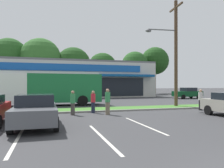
{
  "coord_description": "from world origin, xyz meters",
  "views": [
    {
      "loc": [
        -4.53,
        -2.85,
        1.98
      ],
      "look_at": [
        1.67,
        18.1,
        2.1
      ],
      "focal_mm": 34.88,
      "sensor_mm": 36.0,
      "label": 1
    }
  ],
  "objects_px": {
    "utility_pole": "(174,50)",
    "car_5": "(188,93)",
    "pedestrian_near_bench": "(73,103)",
    "pedestrian_by_pole": "(201,100)",
    "pedestrian_far": "(108,102)",
    "pedestrian_mid": "(93,102)",
    "car_1": "(36,110)",
    "bus_stop_bench": "(33,108)",
    "city_bus": "(35,87)"
  },
  "relations": [
    {
      "from": "city_bus",
      "to": "pedestrian_by_pole",
      "type": "bearing_deg",
      "value": 149.97
    },
    {
      "from": "car_1",
      "to": "pedestrian_near_bench",
      "type": "distance_m",
      "value": 4.22
    },
    {
      "from": "utility_pole",
      "to": "pedestrian_mid",
      "type": "height_order",
      "value": "utility_pole"
    },
    {
      "from": "pedestrian_by_pole",
      "to": "pedestrian_mid",
      "type": "relative_size",
      "value": 1.04
    },
    {
      "from": "utility_pole",
      "to": "car_5",
      "type": "bearing_deg",
      "value": 49.68
    },
    {
      "from": "car_5",
      "to": "pedestrian_by_pole",
      "type": "bearing_deg",
      "value": 57.9
    },
    {
      "from": "car_5",
      "to": "pedestrian_mid",
      "type": "xyz_separation_m",
      "value": [
        -16.76,
        -12.43,
        -0.02
      ]
    },
    {
      "from": "utility_pole",
      "to": "city_bus",
      "type": "bearing_deg",
      "value": 158.29
    },
    {
      "from": "pedestrian_near_bench",
      "to": "car_5",
      "type": "bearing_deg",
      "value": 126.3
    },
    {
      "from": "pedestrian_near_bench",
      "to": "pedestrian_far",
      "type": "xyz_separation_m",
      "value": [
        2.27,
        -0.48,
        0.06
      ]
    },
    {
      "from": "city_bus",
      "to": "car_5",
      "type": "bearing_deg",
      "value": -164.31
    },
    {
      "from": "car_1",
      "to": "pedestrian_far",
      "type": "xyz_separation_m",
      "value": [
        4.42,
        3.15,
        0.09
      ]
    },
    {
      "from": "pedestrian_by_pole",
      "to": "pedestrian_mid",
      "type": "xyz_separation_m",
      "value": [
        -8.47,
        0.78,
        -0.03
      ]
    },
    {
      "from": "car_5",
      "to": "pedestrian_near_bench",
      "type": "bearing_deg",
      "value": 35.67
    },
    {
      "from": "pedestrian_far",
      "to": "bus_stop_bench",
      "type": "bearing_deg",
      "value": 85.48
    },
    {
      "from": "pedestrian_mid",
      "to": "car_5",
      "type": "bearing_deg",
      "value": -9.05
    },
    {
      "from": "car_1",
      "to": "pedestrian_near_bench",
      "type": "height_order",
      "value": "pedestrian_near_bench"
    },
    {
      "from": "pedestrian_mid",
      "to": "city_bus",
      "type": "bearing_deg",
      "value": 76.69
    },
    {
      "from": "pedestrian_near_bench",
      "to": "pedestrian_far",
      "type": "bearing_deg",
      "value": 78.66
    },
    {
      "from": "pedestrian_mid",
      "to": "pedestrian_near_bench",
      "type": "bearing_deg",
      "value": 158.63
    },
    {
      "from": "city_bus",
      "to": "car_5",
      "type": "height_order",
      "value": "city_bus"
    },
    {
      "from": "car_5",
      "to": "bus_stop_bench",
      "type": "bearing_deg",
      "value": 31.74
    },
    {
      "from": "bus_stop_bench",
      "to": "car_5",
      "type": "height_order",
      "value": "car_5"
    },
    {
      "from": "pedestrian_mid",
      "to": "pedestrian_far",
      "type": "bearing_deg",
      "value": -102.6
    },
    {
      "from": "car_1",
      "to": "pedestrian_far",
      "type": "height_order",
      "value": "pedestrian_far"
    },
    {
      "from": "utility_pole",
      "to": "pedestrian_near_bench",
      "type": "distance_m",
      "value": 10.62
    },
    {
      "from": "bus_stop_bench",
      "to": "pedestrian_by_pole",
      "type": "distance_m",
      "value": 12.5
    },
    {
      "from": "pedestrian_far",
      "to": "pedestrian_near_bench",
      "type": "bearing_deg",
      "value": 82.34
    },
    {
      "from": "city_bus",
      "to": "pedestrian_far",
      "type": "relative_size",
      "value": 7.21
    },
    {
      "from": "bus_stop_bench",
      "to": "car_1",
      "type": "distance_m",
      "value": 3.92
    },
    {
      "from": "pedestrian_mid",
      "to": "pedestrian_far",
      "type": "xyz_separation_m",
      "value": [
        0.75,
        -1.16,
        0.08
      ]
    },
    {
      "from": "utility_pole",
      "to": "pedestrian_by_pole",
      "type": "bearing_deg",
      "value": -76.67
    },
    {
      "from": "bus_stop_bench",
      "to": "city_bus",
      "type": "bearing_deg",
      "value": -88.1
    },
    {
      "from": "utility_pole",
      "to": "pedestrian_mid",
      "type": "distance_m",
      "value": 9.17
    },
    {
      "from": "pedestrian_by_pole",
      "to": "pedestrian_far",
      "type": "relative_size",
      "value": 0.95
    },
    {
      "from": "utility_pole",
      "to": "car_1",
      "type": "relative_size",
      "value": 2.23
    },
    {
      "from": "bus_stop_bench",
      "to": "car_1",
      "type": "xyz_separation_m",
      "value": [
        0.36,
        -3.89,
        0.28
      ]
    },
    {
      "from": "pedestrian_near_bench",
      "to": "city_bus",
      "type": "bearing_deg",
      "value": -159.05
    },
    {
      "from": "utility_pole",
      "to": "car_5",
      "type": "height_order",
      "value": "utility_pole"
    },
    {
      "from": "city_bus",
      "to": "pedestrian_mid",
      "type": "distance_m",
      "value": 8.02
    },
    {
      "from": "pedestrian_by_pole",
      "to": "pedestrian_near_bench",
      "type": "bearing_deg",
      "value": 106.17
    },
    {
      "from": "city_bus",
      "to": "pedestrian_mid",
      "type": "bearing_deg",
      "value": 122.8
    },
    {
      "from": "city_bus",
      "to": "pedestrian_far",
      "type": "bearing_deg",
      "value": 122.91
    },
    {
      "from": "bus_stop_bench",
      "to": "car_5",
      "type": "relative_size",
      "value": 0.38
    },
    {
      "from": "bus_stop_bench",
      "to": "pedestrian_near_bench",
      "type": "bearing_deg",
      "value": 174.06
    },
    {
      "from": "car_1",
      "to": "car_5",
      "type": "relative_size",
      "value": 1.03
    },
    {
      "from": "bus_stop_bench",
      "to": "car_1",
      "type": "height_order",
      "value": "car_1"
    },
    {
      "from": "city_bus",
      "to": "pedestrian_mid",
      "type": "xyz_separation_m",
      "value": [
        4.25,
        -6.73,
        -0.97
      ]
    },
    {
      "from": "city_bus",
      "to": "pedestrian_far",
      "type": "height_order",
      "value": "city_bus"
    },
    {
      "from": "pedestrian_mid",
      "to": "pedestrian_by_pole",
      "type": "bearing_deg",
      "value": -50.87
    }
  ]
}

